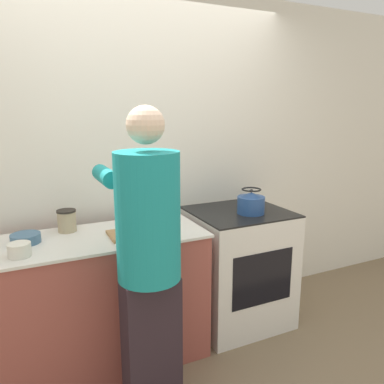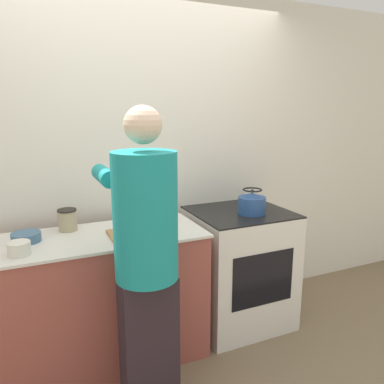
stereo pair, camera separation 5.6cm
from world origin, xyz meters
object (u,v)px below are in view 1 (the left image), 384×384
object	(u,v)px
person	(148,256)
kettle	(251,203)
knife	(132,234)
cutting_board	(132,234)
bowl_prep	(26,238)
canister_jar	(67,221)
oven	(238,267)

from	to	relation	value
person	kettle	world-z (taller)	person
knife	cutting_board	bearing A→B (deg)	79.05
kettle	bowl_prep	bearing A→B (deg)	175.84
cutting_board	knife	bearing A→B (deg)	-106.62
knife	canister_jar	size ratio (longest dim) A/B	1.25
kettle	bowl_prep	world-z (taller)	kettle
cutting_board	canister_jar	bearing A→B (deg)	145.05
kettle	canister_jar	size ratio (longest dim) A/B	1.41
person	canister_jar	size ratio (longest dim) A/B	11.71
oven	cutting_board	distance (m)	1.01
knife	canister_jar	world-z (taller)	canister_jar
bowl_prep	knife	bearing A→B (deg)	-15.50
oven	person	bearing A→B (deg)	-148.52
bowl_prep	cutting_board	bearing A→B (deg)	-12.38
oven	person	world-z (taller)	person
bowl_prep	canister_jar	bearing A→B (deg)	24.78
person	cutting_board	size ratio (longest dim) A/B	5.89
kettle	bowl_prep	xyz separation A→B (m)	(-1.57, 0.11, -0.08)
kettle	cutting_board	bearing A→B (deg)	-178.52
bowl_prep	canister_jar	distance (m)	0.29
cutting_board	kettle	distance (m)	0.95
cutting_board	kettle	xyz separation A→B (m)	(0.94, 0.02, 0.10)
cutting_board	knife	world-z (taller)	knife
kettle	oven	bearing A→B (deg)	114.63
cutting_board	canister_jar	size ratio (longest dim) A/B	1.99
person	bowl_prep	bearing A→B (deg)	134.18
oven	kettle	world-z (taller)	kettle
knife	person	bearing A→B (deg)	-89.18
person	canister_jar	world-z (taller)	person
oven	cutting_board	xyz separation A→B (m)	(-0.90, -0.12, 0.45)
person	knife	xyz separation A→B (m)	(0.04, 0.43, -0.01)
knife	kettle	xyz separation A→B (m)	(0.95, 0.06, 0.09)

